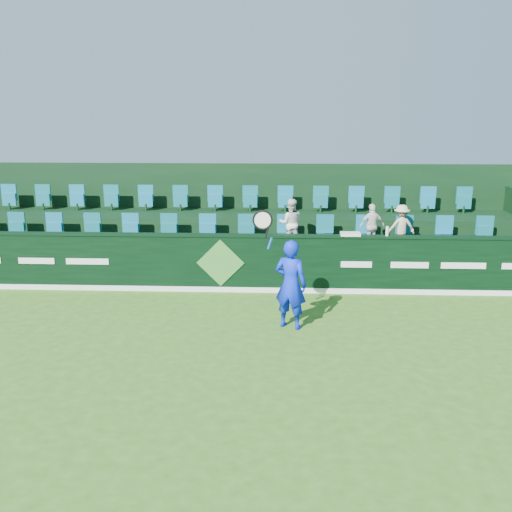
{
  "coord_description": "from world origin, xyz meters",
  "views": [
    {
      "loc": [
        1.37,
        -8.69,
        4.07
      ],
      "look_at": [
        0.86,
        2.8,
        1.15
      ],
      "focal_mm": 40.0,
      "sensor_mm": 36.0,
      "label": 1
    }
  ],
  "objects_px": {
    "tennis_player": "(290,283)",
    "spectator_right": "(401,227)",
    "spectator_middle": "(372,226)",
    "drinks_bottle": "(387,231)",
    "towel": "(350,234)",
    "spectator_left": "(290,223)"
  },
  "relations": [
    {
      "from": "spectator_left",
      "to": "drinks_bottle",
      "type": "height_order",
      "value": "spectator_left"
    },
    {
      "from": "spectator_left",
      "to": "spectator_right",
      "type": "xyz_separation_m",
      "value": [
        2.7,
        0.0,
        -0.06
      ]
    },
    {
      "from": "drinks_bottle",
      "to": "tennis_player",
      "type": "bearing_deg",
      "value": -134.26
    },
    {
      "from": "spectator_middle",
      "to": "tennis_player",
      "type": "bearing_deg",
      "value": 42.81
    },
    {
      "from": "spectator_middle",
      "to": "spectator_right",
      "type": "bearing_deg",
      "value": 163.89
    },
    {
      "from": "spectator_right",
      "to": "towel",
      "type": "distance_m",
      "value": 1.77
    },
    {
      "from": "spectator_right",
      "to": "towel",
      "type": "relative_size",
      "value": 2.45
    },
    {
      "from": "drinks_bottle",
      "to": "spectator_middle",
      "type": "bearing_deg",
      "value": 98.42
    },
    {
      "from": "spectator_right",
      "to": "drinks_bottle",
      "type": "distance_m",
      "value": 1.25
    },
    {
      "from": "spectator_left",
      "to": "spectator_middle",
      "type": "relative_size",
      "value": 1.1
    },
    {
      "from": "drinks_bottle",
      "to": "towel",
      "type": "bearing_deg",
      "value": 180.0
    },
    {
      "from": "tennis_player",
      "to": "drinks_bottle",
      "type": "relative_size",
      "value": 10.89
    },
    {
      "from": "spectator_middle",
      "to": "towel",
      "type": "xyz_separation_m",
      "value": [
        -0.66,
        -1.12,
        0.03
      ]
    },
    {
      "from": "tennis_player",
      "to": "towel",
      "type": "distance_m",
      "value": 2.7
    },
    {
      "from": "tennis_player",
      "to": "spectator_right",
      "type": "height_order",
      "value": "tennis_player"
    },
    {
      "from": "spectator_left",
      "to": "drinks_bottle",
      "type": "distance_m",
      "value": 2.43
    },
    {
      "from": "tennis_player",
      "to": "towel",
      "type": "xyz_separation_m",
      "value": [
        1.38,
        2.26,
        0.5
      ]
    },
    {
      "from": "spectator_middle",
      "to": "spectator_right",
      "type": "distance_m",
      "value": 0.71
    },
    {
      "from": "tennis_player",
      "to": "spectator_right",
      "type": "xyz_separation_m",
      "value": [
        2.75,
        3.38,
        0.45
      ]
    },
    {
      "from": "spectator_middle",
      "to": "spectator_right",
      "type": "height_order",
      "value": "spectator_middle"
    },
    {
      "from": "tennis_player",
      "to": "towel",
      "type": "bearing_deg",
      "value": 58.58
    },
    {
      "from": "towel",
      "to": "drinks_bottle",
      "type": "bearing_deg",
      "value": 0.0
    }
  ]
}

